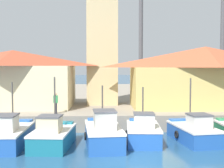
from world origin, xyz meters
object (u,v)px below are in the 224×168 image
object	(u,v)px
clock_tower	(102,18)
dock_worker_near_tower	(56,103)
port_crane_near	(223,39)
fishing_boat_mid_left	(103,133)
warehouse_left	(13,78)
fishing_boat_center	(143,132)
fishing_boat_mid_right	(194,132)
port_crane_far	(141,37)
fishing_boat_left_outer	(10,135)
fishing_boat_left_inner	(53,136)
warehouse_right	(205,76)

from	to	relation	value
clock_tower	dock_worker_near_tower	bearing A→B (deg)	-120.24
dock_worker_near_tower	port_crane_near	bearing A→B (deg)	38.27
fishing_boat_mid_left	dock_worker_near_tower	bearing A→B (deg)	126.51
clock_tower	warehouse_left	xyz separation A→B (m)	(-8.18, -1.56, -5.72)
dock_worker_near_tower	fishing_boat_center	bearing A→B (deg)	-34.93
fishing_boat_mid_left	warehouse_left	bearing A→B (deg)	130.68
port_crane_near	fishing_boat_mid_left	bearing A→B (deg)	-127.24
fishing_boat_mid_right	warehouse_left	world-z (taller)	warehouse_left
port_crane_far	dock_worker_near_tower	xyz separation A→B (m)	(-8.76, -18.17, -6.69)
fishing_boat_left_outer	fishing_boat_left_inner	bearing A→B (deg)	-7.09
warehouse_left	port_crane_near	world-z (taller)	port_crane_near
fishing_boat_mid_left	dock_worker_near_tower	size ratio (longest dim) A/B	3.23
clock_tower	warehouse_left	distance (m)	10.10
clock_tower	dock_worker_near_tower	world-z (taller)	clock_tower
port_crane_far	fishing_boat_mid_right	bearing A→B (deg)	-87.92
fishing_boat_center	dock_worker_near_tower	xyz separation A→B (m)	(-6.24, 4.36, 1.38)
fishing_boat_mid_left	port_crane_far	xyz separation A→B (m)	(5.07, 23.15, 7.99)
fishing_boat_mid_left	port_crane_far	distance (m)	25.01
port_crane_far	dock_worker_near_tower	bearing A→B (deg)	-115.74
clock_tower	warehouse_left	bearing A→B (deg)	-169.21
fishing_boat_left_inner	warehouse_right	xyz separation A→B (m)	(12.13, 8.49, 3.31)
warehouse_right	dock_worker_near_tower	size ratio (longest dim) A/B	8.20
clock_tower	warehouse_left	world-z (taller)	clock_tower
clock_tower	port_crane_far	xyz separation A→B (m)	(5.15, 11.98, -0.81)
fishing_boat_mid_right	warehouse_right	distance (m)	8.76
warehouse_left	port_crane_near	bearing A→B (deg)	23.51
fishing_boat_mid_left	port_crane_near	size ratio (longest dim) A/B	0.29
fishing_boat_mid_right	port_crane_far	bearing A→B (deg)	92.08
fishing_boat_center	fishing_boat_mid_right	world-z (taller)	fishing_boat_mid_right
warehouse_left	dock_worker_near_tower	size ratio (longest dim) A/B	6.88
fishing_boat_mid_right	warehouse_left	distance (m)	16.98
port_crane_near	fishing_boat_center	bearing A→B (deg)	-123.08
port_crane_far	fishing_boat_left_inner	bearing A→B (deg)	-109.21
fishing_boat_mid_left	fishing_boat_center	xyz separation A→B (m)	(2.55, 0.62, -0.07)
fishing_boat_left_outer	fishing_boat_left_inner	distance (m)	2.72
fishing_boat_center	warehouse_left	distance (m)	14.41
clock_tower	port_crane_near	bearing A→B (deg)	29.57
fishing_boat_left_outer	fishing_boat_mid_left	distance (m)	5.78
fishing_boat_mid_right	port_crane_near	xyz separation A→B (m)	(9.11, 18.96, 7.59)
warehouse_right	port_crane_far	size ratio (longest dim) A/B	0.70
fishing_boat_left_inner	dock_worker_near_tower	size ratio (longest dim) A/B	2.75
port_crane_near	dock_worker_near_tower	distance (m)	24.59
fishing_boat_center	warehouse_right	world-z (taller)	warehouse_right
fishing_boat_left_inner	port_crane_far	world-z (taller)	port_crane_far
fishing_boat_left_outer	dock_worker_near_tower	xyz separation A→B (m)	(2.09, 4.91, 1.38)
port_crane_far	warehouse_left	bearing A→B (deg)	-134.55
fishing_boat_left_outer	warehouse_right	world-z (taller)	warehouse_right
warehouse_right	port_crane_near	bearing A→B (deg)	62.63
fishing_boat_center	warehouse_right	size ratio (longest dim) A/B	0.32
clock_tower	fishing_boat_left_inner	bearing A→B (deg)	-104.72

